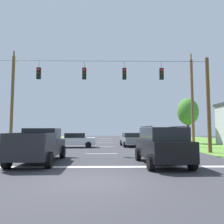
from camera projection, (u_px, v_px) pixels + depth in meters
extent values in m
plane|color=#333338|center=(95.00, 181.00, 7.78)|extent=(120.00, 120.00, 0.00)
cube|color=white|center=(98.00, 167.00, 10.72)|extent=(15.30, 0.45, 0.01)
cube|color=white|center=(102.00, 154.00, 16.70)|extent=(2.50, 0.15, 0.01)
cube|color=white|center=(104.00, 147.00, 23.72)|extent=(2.50, 0.15, 0.01)
cube|color=white|center=(105.00, 143.00, 31.09)|extent=(2.50, 0.15, 0.01)
cube|color=white|center=(105.00, 140.00, 37.69)|extent=(2.50, 0.15, 0.01)
cube|color=white|center=(106.00, 138.00, 46.06)|extent=(2.50, 0.15, 0.01)
cylinder|color=brown|center=(208.00, 105.00, 17.58)|extent=(0.30, 0.30, 7.88)
cylinder|color=black|center=(102.00, 61.00, 17.72)|extent=(17.51, 0.02, 0.02)
cylinder|color=black|center=(39.00, 64.00, 17.61)|extent=(0.02, 0.02, 0.59)
cube|color=black|center=(39.00, 73.00, 17.54)|extent=(0.32, 0.24, 0.95)
cylinder|color=red|center=(38.00, 69.00, 17.43)|extent=(0.20, 0.04, 0.20)
cylinder|color=#352203|center=(38.00, 73.00, 17.40)|extent=(0.20, 0.04, 0.20)
cylinder|color=black|center=(38.00, 77.00, 17.38)|extent=(0.20, 0.04, 0.20)
cylinder|color=black|center=(84.00, 64.00, 17.67)|extent=(0.02, 0.02, 0.59)
cube|color=black|center=(84.00, 74.00, 17.61)|extent=(0.32, 0.24, 0.95)
cylinder|color=red|center=(84.00, 70.00, 17.49)|extent=(0.20, 0.04, 0.20)
cylinder|color=#352203|center=(84.00, 73.00, 17.47)|extent=(0.20, 0.04, 0.20)
cylinder|color=black|center=(84.00, 77.00, 17.44)|extent=(0.20, 0.04, 0.20)
cylinder|color=black|center=(124.00, 65.00, 17.73)|extent=(0.02, 0.02, 0.59)
cube|color=black|center=(124.00, 74.00, 17.67)|extent=(0.32, 0.24, 0.95)
cylinder|color=red|center=(124.00, 70.00, 17.55)|extent=(0.20, 0.04, 0.20)
cylinder|color=#352203|center=(124.00, 73.00, 17.53)|extent=(0.20, 0.04, 0.20)
cylinder|color=black|center=(125.00, 77.00, 17.50)|extent=(0.20, 0.04, 0.20)
cylinder|color=black|center=(161.00, 65.00, 17.79)|extent=(0.02, 0.02, 0.59)
cube|color=black|center=(162.00, 74.00, 17.72)|extent=(0.32, 0.24, 0.95)
cylinder|color=red|center=(162.00, 70.00, 17.61)|extent=(0.20, 0.04, 0.20)
cylinder|color=#352203|center=(162.00, 74.00, 17.58)|extent=(0.20, 0.04, 0.20)
cylinder|color=black|center=(162.00, 77.00, 17.56)|extent=(0.20, 0.04, 0.20)
cube|color=black|center=(39.00, 148.00, 12.19)|extent=(2.18, 5.46, 0.85)
cube|color=black|center=(43.00, 134.00, 12.90)|extent=(1.91, 1.96, 0.70)
cube|color=black|center=(13.00, 137.00, 10.85)|extent=(0.18, 2.38, 0.45)
cube|color=black|center=(51.00, 137.00, 10.95)|extent=(0.18, 2.38, 0.45)
cube|color=black|center=(23.00, 138.00, 9.60)|extent=(1.96, 0.17, 0.45)
cylinder|color=black|center=(32.00, 152.00, 13.93)|extent=(0.31, 0.81, 0.80)
cylinder|color=black|center=(63.00, 152.00, 14.03)|extent=(0.31, 0.81, 0.80)
cylinder|color=black|center=(7.00, 160.00, 10.27)|extent=(0.31, 0.81, 0.80)
cylinder|color=black|center=(49.00, 160.00, 10.38)|extent=(0.31, 0.81, 0.80)
cube|color=black|center=(161.00, 149.00, 11.46)|extent=(2.12, 4.87, 0.95)
cube|color=black|center=(162.00, 134.00, 11.38)|extent=(1.91, 3.26, 0.65)
cylinder|color=black|center=(146.00, 127.00, 11.37)|extent=(0.15, 2.72, 0.05)
cylinder|color=black|center=(177.00, 127.00, 11.46)|extent=(0.15, 2.72, 0.05)
cylinder|color=black|center=(138.00, 154.00, 13.00)|extent=(0.29, 0.77, 0.76)
cylinder|color=black|center=(170.00, 154.00, 13.10)|extent=(0.29, 0.77, 0.76)
cylinder|color=black|center=(151.00, 162.00, 9.75)|extent=(0.29, 0.77, 0.76)
cylinder|color=black|center=(192.00, 162.00, 9.85)|extent=(0.29, 0.77, 0.76)
cube|color=silver|center=(42.00, 138.00, 30.70)|extent=(2.21, 4.45, 0.70)
cube|color=black|center=(42.00, 134.00, 30.75)|extent=(1.82, 2.25, 0.50)
cylinder|color=black|center=(38.00, 140.00, 31.98)|extent=(0.28, 0.66, 0.64)
cylinder|color=black|center=(50.00, 140.00, 32.18)|extent=(0.28, 0.66, 0.64)
cylinder|color=black|center=(33.00, 141.00, 29.17)|extent=(0.28, 0.66, 0.64)
cylinder|color=black|center=(47.00, 141.00, 29.37)|extent=(0.28, 0.66, 0.64)
cube|color=slate|center=(131.00, 140.00, 24.20)|extent=(2.09, 4.41, 0.70)
cube|color=black|center=(131.00, 135.00, 24.25)|extent=(1.76, 2.21, 0.50)
cylinder|color=black|center=(141.00, 144.00, 22.84)|extent=(0.26, 0.65, 0.64)
cylinder|color=black|center=(125.00, 144.00, 22.68)|extent=(0.26, 0.65, 0.64)
cylinder|color=black|center=(136.00, 143.00, 25.66)|extent=(0.26, 0.65, 0.64)
cylinder|color=black|center=(121.00, 143.00, 25.50)|extent=(0.26, 0.65, 0.64)
cube|color=silver|center=(75.00, 141.00, 22.78)|extent=(4.45, 2.18, 0.70)
cube|color=black|center=(75.00, 135.00, 22.83)|extent=(2.24, 1.80, 0.50)
cylinder|color=black|center=(88.00, 144.00, 23.80)|extent=(0.66, 0.28, 0.64)
cylinder|color=black|center=(88.00, 145.00, 22.01)|extent=(0.66, 0.28, 0.64)
cylinder|color=black|center=(62.00, 144.00, 23.49)|extent=(0.66, 0.28, 0.64)
cylinder|color=black|center=(60.00, 145.00, 21.71)|extent=(0.66, 0.28, 0.64)
cylinder|color=brown|center=(192.00, 103.00, 23.36)|extent=(0.30, 0.30, 9.63)
cube|color=brown|center=(191.00, 63.00, 23.72)|extent=(0.12, 0.12, 2.20)
cylinder|color=#B2B7BC|center=(188.00, 65.00, 24.61)|extent=(0.08, 0.08, 0.12)
cylinder|color=#B2B7BC|center=(194.00, 60.00, 22.86)|extent=(0.08, 0.08, 0.12)
cylinder|color=brown|center=(12.00, 101.00, 22.26)|extent=(0.31, 0.31, 9.62)
cube|color=brown|center=(14.00, 60.00, 22.63)|extent=(0.12, 0.12, 2.02)
cylinder|color=#B2B7BC|center=(17.00, 62.00, 23.44)|extent=(0.08, 0.08, 0.12)
cylinder|color=#B2B7BC|center=(10.00, 57.00, 21.83)|extent=(0.08, 0.08, 0.12)
cylinder|color=brown|center=(188.00, 131.00, 29.26)|extent=(0.34, 0.34, 3.37)
ellipsoid|color=#417A2C|center=(188.00, 112.00, 29.49)|extent=(2.85, 2.85, 3.70)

